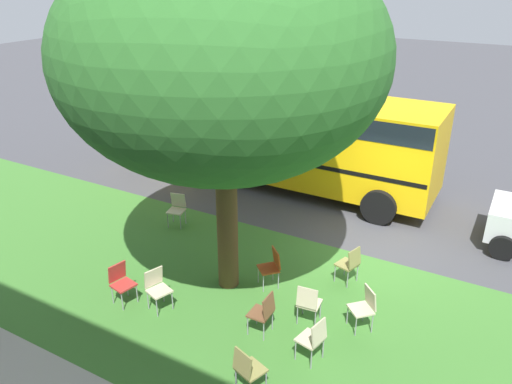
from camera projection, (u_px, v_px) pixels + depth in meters
ground at (370, 252)px, 12.17m from camera, size 80.00×80.00×0.00m
grass_verge at (319, 328)px, 9.62m from camera, size 48.00×6.00×0.01m
street_tree at (223, 58)px, 8.97m from camera, size 6.05×6.05×7.11m
chair_0 at (157, 286)px, 9.99m from camera, size 0.53×0.53×0.88m
chair_1 at (272, 265)px, 10.70m from camera, size 0.59×0.59×0.88m
chair_2 at (314, 337)px, 8.61m from camera, size 0.50×0.49×0.88m
chair_3 at (308, 302)px, 9.53m from camera, size 0.46×0.46×0.88m
chair_4 at (121, 280)px, 10.17m from camera, size 0.50×0.50×0.88m
chair_5 at (365, 305)px, 9.42m from camera, size 0.59×0.59×0.88m
chair_6 at (177, 207)px, 13.27m from camera, size 0.50×0.51×0.88m
chair_7 at (247, 368)px, 7.96m from camera, size 0.53×0.53×0.88m
chair_8 at (264, 311)px, 9.27m from camera, size 0.43×0.43×0.88m
chair_9 at (350, 263)px, 10.78m from camera, size 0.52×0.52×0.88m
school_bus at (269, 127)px, 15.62m from camera, size 10.40×2.80×2.88m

